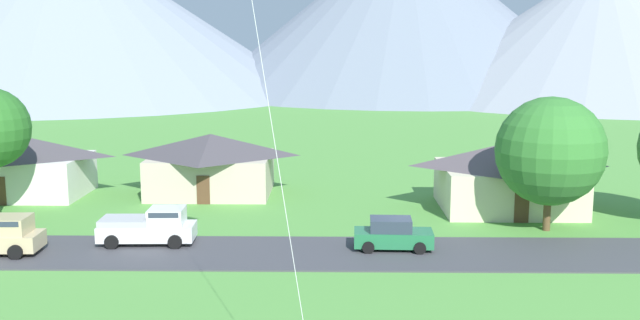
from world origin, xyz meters
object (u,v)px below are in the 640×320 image
(pickup_truck_white_west_side, at_px, (150,226))
(house_right_center, at_px, (18,164))
(house_leftmost, at_px, (211,163))
(parked_car_green_mid_west, at_px, (393,235))
(tree_near_left, at_px, (550,151))
(house_left_center, at_px, (508,175))

(pickup_truck_white_west_side, bearing_deg, house_right_center, 135.37)
(house_leftmost, relative_size, pickup_truck_white_west_side, 1.77)
(house_leftmost, distance_m, parked_car_green_mid_west, 18.73)
(tree_near_left, bearing_deg, house_left_center, 100.64)
(house_right_center, height_order, pickup_truck_white_west_side, house_right_center)
(house_left_center, xyz_separation_m, house_right_center, (-34.37, 3.56, -0.02))
(parked_car_green_mid_west, bearing_deg, house_left_center, 49.00)
(house_right_center, bearing_deg, house_leftmost, 3.94)
(tree_near_left, height_order, parked_car_green_mid_west, tree_near_left)
(tree_near_left, bearing_deg, house_leftmost, 155.10)
(house_leftmost, relative_size, parked_car_green_mid_west, 2.18)
(house_left_center, height_order, parked_car_green_mid_west, house_left_center)
(house_left_center, bearing_deg, tree_near_left, -79.36)
(house_right_center, relative_size, pickup_truck_white_west_side, 1.94)
(house_left_center, distance_m, house_right_center, 34.55)
(house_left_center, xyz_separation_m, tree_near_left, (1.03, -5.49, 2.45))
(house_left_center, relative_size, tree_near_left, 1.19)
(house_leftmost, bearing_deg, parked_car_green_mid_west, -49.67)
(house_leftmost, relative_size, tree_near_left, 1.17)
(tree_near_left, bearing_deg, parked_car_green_mid_west, -155.99)
(parked_car_green_mid_west, height_order, pickup_truck_white_west_side, pickup_truck_white_west_side)
(pickup_truck_white_west_side, bearing_deg, house_left_center, 22.28)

